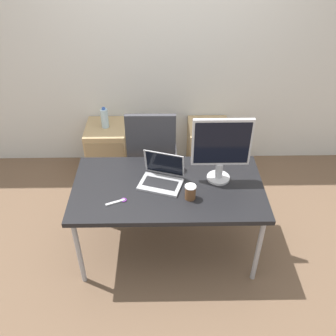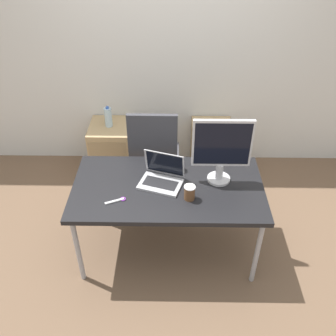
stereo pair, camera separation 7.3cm
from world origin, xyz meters
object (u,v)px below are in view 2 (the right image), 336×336
object	(u,v)px
cabinet_left	(112,148)
monitor	(222,149)
water_bottle	(108,117)
laptop_center	(162,177)
coffee_cup_white	(178,165)
cabinet_right	(211,149)
coffee_cup_brown	(190,193)
office_chair	(155,165)

from	to	relation	value
cabinet_left	monitor	bearing A→B (deg)	-45.81
water_bottle	laptop_center	xyz separation A→B (m)	(0.60, -1.13, 0.09)
monitor	coffee_cup_white	world-z (taller)	monitor
cabinet_right	coffee_cup_brown	xyz separation A→B (m)	(-0.30, -1.32, 0.49)
cabinet_right	coffee_cup_brown	world-z (taller)	coffee_cup_brown
cabinet_left	coffee_cup_white	xyz separation A→B (m)	(0.73, -0.96, 0.48)
cabinet_left	water_bottle	world-z (taller)	water_bottle
laptop_center	coffee_cup_white	bearing A→B (deg)	52.11
cabinet_right	laptop_center	distance (m)	1.33
cabinet_right	water_bottle	xyz separation A→B (m)	(-1.11, 0.00, 0.39)
laptop_center	coffee_cup_white	xyz separation A→B (m)	(0.13, 0.16, -0.00)
coffee_cup_brown	office_chair	bearing A→B (deg)	110.18
cabinet_right	coffee_cup_brown	bearing A→B (deg)	-102.59
water_bottle	coffee_cup_white	world-z (taller)	coffee_cup_white
cabinet_left	water_bottle	xyz separation A→B (m)	(-0.00, 0.00, 0.39)
cabinet_right	monitor	world-z (taller)	monitor
cabinet_left	coffee_cup_brown	world-z (taller)	coffee_cup_brown
coffee_cup_white	coffee_cup_brown	world-z (taller)	coffee_cup_brown
cabinet_right	laptop_center	world-z (taller)	laptop_center
cabinet_right	coffee_cup_white	bearing A→B (deg)	-111.76
water_bottle	coffee_cup_brown	bearing A→B (deg)	-58.42
cabinet_left	monitor	world-z (taller)	monitor
cabinet_left	cabinet_right	bearing A→B (deg)	0.00
monitor	laptop_center	bearing A→B (deg)	-175.65
cabinet_right	coffee_cup_white	distance (m)	1.14
office_chair	cabinet_right	distance (m)	0.78
cabinet_left	cabinet_right	size ratio (longest dim) A/B	1.00
cabinet_left	coffee_cup_brown	xyz separation A→B (m)	(0.81, -1.32, 0.49)
office_chair	water_bottle	bearing A→B (deg)	136.18
office_chair	coffee_cup_brown	bearing A→B (deg)	-69.82
coffee_cup_white	water_bottle	bearing A→B (deg)	127.04
water_bottle	monitor	xyz separation A→B (m)	(1.06, -1.09, 0.34)
office_chair	monitor	world-z (taller)	monitor
water_bottle	laptop_center	bearing A→B (deg)	-62.00
cabinet_right	monitor	bearing A→B (deg)	-92.68
cabinet_left	coffee_cup_brown	size ratio (longest dim) A/B	4.82
office_chair	coffee_cup_brown	xyz separation A→B (m)	(0.31, -0.84, 0.37)
water_bottle	coffee_cup_white	bearing A→B (deg)	-52.96
monitor	coffee_cup_brown	world-z (taller)	monitor
coffee_cup_brown	water_bottle	bearing A→B (deg)	121.58
coffee_cup_white	laptop_center	bearing A→B (deg)	-127.89
laptop_center	coffee_cup_brown	size ratio (longest dim) A/B	3.25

